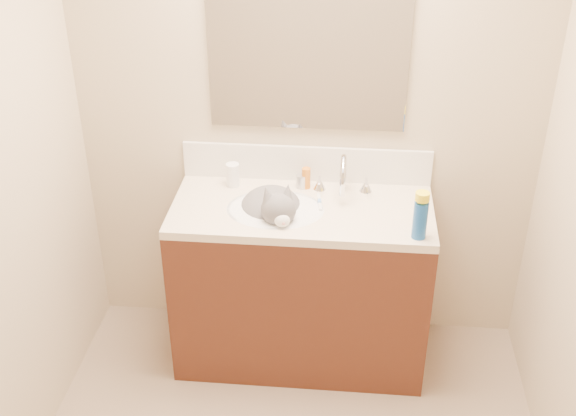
% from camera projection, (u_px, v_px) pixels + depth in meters
% --- Properties ---
extents(room_shell, '(2.24, 2.54, 2.52)m').
position_uv_depth(room_shell, '(279.00, 188.00, 2.15)').
color(room_shell, '#BCAA8B').
rests_on(room_shell, ground).
extents(vanity_cabinet, '(1.20, 0.55, 0.82)m').
position_uv_depth(vanity_cabinet, '(301.00, 286.00, 3.53)').
color(vanity_cabinet, '#461F12').
rests_on(vanity_cabinet, ground).
extents(counter_slab, '(1.20, 0.55, 0.04)m').
position_uv_depth(counter_slab, '(302.00, 211.00, 3.31)').
color(counter_slab, beige).
rests_on(counter_slab, vanity_cabinet).
extents(basin, '(0.45, 0.36, 0.14)m').
position_uv_depth(basin, '(275.00, 222.00, 3.32)').
color(basin, white).
rests_on(basin, vanity_cabinet).
extents(faucet, '(0.28, 0.20, 0.21)m').
position_uv_depth(faucet, '(343.00, 178.00, 3.36)').
color(faucet, silver).
rests_on(faucet, counter_slab).
extents(cat, '(0.42, 0.45, 0.33)m').
position_uv_depth(cat, '(273.00, 211.00, 3.32)').
color(cat, '#565356').
rests_on(cat, basin).
extents(backsplash, '(1.20, 0.02, 0.18)m').
position_uv_depth(backsplash, '(306.00, 164.00, 3.48)').
color(backsplash, silver).
rests_on(backsplash, counter_slab).
extents(mirror, '(0.90, 0.02, 0.80)m').
position_uv_depth(mirror, '(308.00, 44.00, 3.18)').
color(mirror, white).
rests_on(mirror, room_shell).
extents(pill_bottle, '(0.08, 0.08, 0.11)m').
position_uv_depth(pill_bottle, '(233.00, 175.00, 3.45)').
color(pill_bottle, white).
rests_on(pill_bottle, counter_slab).
extents(pill_label, '(0.07, 0.07, 0.04)m').
position_uv_depth(pill_label, '(233.00, 177.00, 3.46)').
color(pill_label, '#EA5A27').
rests_on(pill_label, pill_bottle).
extents(silver_jar, '(0.07, 0.07, 0.07)m').
position_uv_depth(silver_jar, '(302.00, 181.00, 3.45)').
color(silver_jar, '#B7B7BC').
rests_on(silver_jar, counter_slab).
extents(amber_bottle, '(0.05, 0.05, 0.10)m').
position_uv_depth(amber_bottle, '(306.00, 178.00, 3.43)').
color(amber_bottle, orange).
rests_on(amber_bottle, counter_slab).
extents(toothbrush, '(0.03, 0.15, 0.01)m').
position_uv_depth(toothbrush, '(320.00, 202.00, 3.33)').
color(toothbrush, white).
rests_on(toothbrush, counter_slab).
extents(toothbrush_head, '(0.02, 0.03, 0.02)m').
position_uv_depth(toothbrush_head, '(320.00, 202.00, 3.33)').
color(toothbrush_head, '#6698D9').
rests_on(toothbrush_head, counter_slab).
extents(spray_can, '(0.08, 0.08, 0.17)m').
position_uv_depth(spray_can, '(420.00, 220.00, 3.04)').
color(spray_can, '#164D9D').
rests_on(spray_can, counter_slab).
extents(spray_cap, '(0.07, 0.07, 0.04)m').
position_uv_depth(spray_cap, '(423.00, 197.00, 2.98)').
color(spray_cap, yellow).
rests_on(spray_cap, spray_can).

